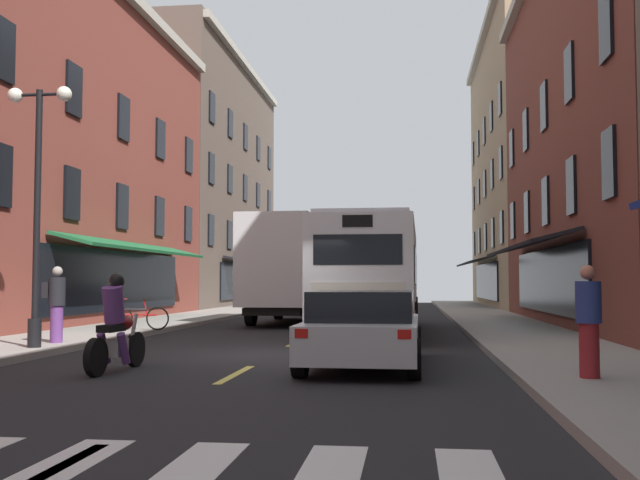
{
  "coord_description": "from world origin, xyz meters",
  "views": [
    {
      "loc": [
        2.84,
        -15.51,
        1.51
      ],
      "look_at": [
        0.57,
        3.29,
        2.57
      ],
      "focal_mm": 41.93,
      "sensor_mm": 36.0,
      "label": 1
    }
  ],
  "objects_px": {
    "sedan_near": "(324,298)",
    "street_lamp_twin": "(37,202)",
    "sedan_mid": "(364,328)",
    "pedestrian_near": "(56,302)",
    "pedestrian_mid": "(589,320)",
    "transit_bus": "(373,275)",
    "motorcycle_rider": "(116,329)",
    "box_truck": "(292,269)",
    "bicycle_near": "(140,317)"
  },
  "relations": [
    {
      "from": "sedan_mid",
      "to": "street_lamp_twin",
      "type": "height_order",
      "value": "street_lamp_twin"
    },
    {
      "from": "transit_bus",
      "to": "bicycle_near",
      "type": "distance_m",
      "value": 6.97
    },
    {
      "from": "transit_bus",
      "to": "sedan_near",
      "type": "distance_m",
      "value": 13.04
    },
    {
      "from": "motorcycle_rider",
      "to": "pedestrian_mid",
      "type": "bearing_deg",
      "value": -7.79
    },
    {
      "from": "transit_bus",
      "to": "motorcycle_rider",
      "type": "bearing_deg",
      "value": -110.0
    },
    {
      "from": "sedan_near",
      "to": "sedan_mid",
      "type": "bearing_deg",
      "value": -81.56
    },
    {
      "from": "sedan_near",
      "to": "sedan_mid",
      "type": "xyz_separation_m",
      "value": [
        3.26,
        -21.96,
        -0.04
      ]
    },
    {
      "from": "street_lamp_twin",
      "to": "box_truck",
      "type": "bearing_deg",
      "value": 73.79
    },
    {
      "from": "pedestrian_mid",
      "to": "sedan_mid",
      "type": "bearing_deg",
      "value": 157.6
    },
    {
      "from": "sedan_near",
      "to": "motorcycle_rider",
      "type": "height_order",
      "value": "motorcycle_rider"
    },
    {
      "from": "sedan_near",
      "to": "street_lamp_twin",
      "type": "distance_m",
      "value": 20.89
    },
    {
      "from": "motorcycle_rider",
      "to": "sedan_mid",
      "type": "bearing_deg",
      "value": 16.14
    },
    {
      "from": "bicycle_near",
      "to": "motorcycle_rider",
      "type": "bearing_deg",
      "value": -72.04
    },
    {
      "from": "pedestrian_near",
      "to": "pedestrian_mid",
      "type": "xyz_separation_m",
      "value": [
        10.5,
        -4.99,
        -0.09
      ]
    },
    {
      "from": "pedestrian_mid",
      "to": "motorcycle_rider",
      "type": "bearing_deg",
      "value": -176.79
    },
    {
      "from": "pedestrian_mid",
      "to": "street_lamp_twin",
      "type": "distance_m",
      "value": 11.25
    },
    {
      "from": "transit_bus",
      "to": "motorcycle_rider",
      "type": "xyz_separation_m",
      "value": [
        -3.82,
        -10.49,
        -1.0
      ]
    },
    {
      "from": "box_truck",
      "to": "pedestrian_near",
      "type": "bearing_deg",
      "value": -108.57
    },
    {
      "from": "street_lamp_twin",
      "to": "bicycle_near",
      "type": "bearing_deg",
      "value": 88.58
    },
    {
      "from": "sedan_mid",
      "to": "pedestrian_mid",
      "type": "bearing_deg",
      "value": -33.41
    },
    {
      "from": "transit_bus",
      "to": "sedan_mid",
      "type": "xyz_separation_m",
      "value": [
        0.3,
        -9.3,
        -1.02
      ]
    },
    {
      "from": "bicycle_near",
      "to": "pedestrian_mid",
      "type": "xyz_separation_m",
      "value": [
        10.22,
        -9.52,
        0.46
      ]
    },
    {
      "from": "sedan_mid",
      "to": "motorcycle_rider",
      "type": "height_order",
      "value": "motorcycle_rider"
    },
    {
      "from": "box_truck",
      "to": "street_lamp_twin",
      "type": "height_order",
      "value": "street_lamp_twin"
    },
    {
      "from": "bicycle_near",
      "to": "box_truck",
      "type": "bearing_deg",
      "value": 62.09
    },
    {
      "from": "sedan_mid",
      "to": "motorcycle_rider",
      "type": "relative_size",
      "value": 2.3
    },
    {
      "from": "sedan_mid",
      "to": "bicycle_near",
      "type": "distance_m",
      "value": 10.03
    },
    {
      "from": "box_truck",
      "to": "motorcycle_rider",
      "type": "xyz_separation_m",
      "value": [
        -0.64,
        -14.9,
        -1.26
      ]
    },
    {
      "from": "sedan_near",
      "to": "bicycle_near",
      "type": "distance_m",
      "value": 15.09
    },
    {
      "from": "box_truck",
      "to": "motorcycle_rider",
      "type": "distance_m",
      "value": 14.97
    },
    {
      "from": "bicycle_near",
      "to": "street_lamp_twin",
      "type": "xyz_separation_m",
      "value": [
        -0.14,
        -5.75,
        2.69
      ]
    },
    {
      "from": "bicycle_near",
      "to": "sedan_mid",
      "type": "bearing_deg",
      "value": -46.78
    },
    {
      "from": "pedestrian_mid",
      "to": "bicycle_near",
      "type": "bearing_deg",
      "value": 148.03
    },
    {
      "from": "pedestrian_near",
      "to": "motorcycle_rider",
      "type": "bearing_deg",
      "value": 46.93
    },
    {
      "from": "motorcycle_rider",
      "to": "pedestrian_near",
      "type": "height_order",
      "value": "pedestrian_near"
    },
    {
      "from": "box_truck",
      "to": "pedestrian_mid",
      "type": "bearing_deg",
      "value": -66.79
    },
    {
      "from": "sedan_mid",
      "to": "street_lamp_twin",
      "type": "distance_m",
      "value": 7.6
    },
    {
      "from": "sedan_mid",
      "to": "transit_bus",
      "type": "bearing_deg",
      "value": 91.82
    },
    {
      "from": "transit_bus",
      "to": "sedan_near",
      "type": "bearing_deg",
      "value": 103.17
    },
    {
      "from": "transit_bus",
      "to": "pedestrian_mid",
      "type": "xyz_separation_m",
      "value": [
        3.65,
        -11.51,
        -0.75
      ]
    },
    {
      "from": "sedan_near",
      "to": "pedestrian_near",
      "type": "height_order",
      "value": "pedestrian_near"
    },
    {
      "from": "sedan_mid",
      "to": "pedestrian_near",
      "type": "bearing_deg",
      "value": 158.75
    },
    {
      "from": "sedan_near",
      "to": "street_lamp_twin",
      "type": "bearing_deg",
      "value": -100.41
    },
    {
      "from": "motorcycle_rider",
      "to": "pedestrian_mid",
      "type": "xyz_separation_m",
      "value": [
        7.46,
        -1.02,
        0.25
      ]
    },
    {
      "from": "sedan_mid",
      "to": "pedestrian_near",
      "type": "relative_size",
      "value": 2.77
    },
    {
      "from": "box_truck",
      "to": "pedestrian_near",
      "type": "height_order",
      "value": "box_truck"
    },
    {
      "from": "transit_bus",
      "to": "box_truck",
      "type": "xyz_separation_m",
      "value": [
        -3.18,
        4.41,
        0.26
      ]
    },
    {
      "from": "sedan_near",
      "to": "sedan_mid",
      "type": "distance_m",
      "value": 22.2
    },
    {
      "from": "pedestrian_near",
      "to": "bicycle_near",
      "type": "bearing_deg",
      "value": -174.03
    },
    {
      "from": "pedestrian_near",
      "to": "street_lamp_twin",
      "type": "height_order",
      "value": "street_lamp_twin"
    }
  ]
}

